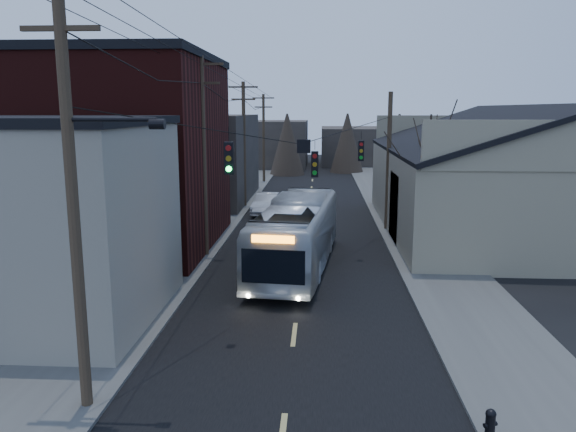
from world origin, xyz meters
name	(u,v)px	position (x,y,z in m)	size (l,w,h in m)	color
road_surface	(308,214)	(0.00, 30.00, 0.01)	(9.00, 110.00, 0.02)	black
sidewalk_left	(219,213)	(-6.50, 30.00, 0.06)	(4.00, 110.00, 0.12)	#474744
sidewalk_right	(399,215)	(6.50, 30.00, 0.06)	(4.00, 110.00, 0.12)	#474744
building_clapboard	(39,224)	(-9.00, 9.00, 3.50)	(8.00, 8.00, 7.00)	gray
building_brick	(119,155)	(-10.00, 20.00, 5.00)	(10.00, 12.00, 10.00)	#330D0B
building_left_far	(195,158)	(-9.50, 36.00, 3.50)	(9.00, 14.00, 7.00)	#322C28
warehouse	(520,188)	(13.00, 25.00, 2.70)	(16.16, 20.60, 7.73)	gray
building_far_left	(269,144)	(-6.00, 65.00, 3.00)	(10.00, 12.00, 6.00)	#322C28
building_far_right	(364,145)	(7.00, 70.00, 2.50)	(12.00, 14.00, 5.00)	#322C28
bare_tree	(428,184)	(6.50, 20.00, 3.60)	(0.40, 0.40, 7.20)	black
utility_lines	(255,151)	(-3.11, 24.14, 4.95)	(11.24, 45.28, 10.50)	#382B1E
bus	(297,234)	(-0.26, 16.09, 1.65)	(2.77, 11.85, 3.30)	#B5BCC2
parked_car	(267,204)	(-3.00, 30.18, 0.75)	(1.58, 4.54, 1.50)	#B1B5B9
fire_hydrant	(490,422)	(4.70, 2.07, 0.49)	(0.34, 0.24, 0.70)	black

